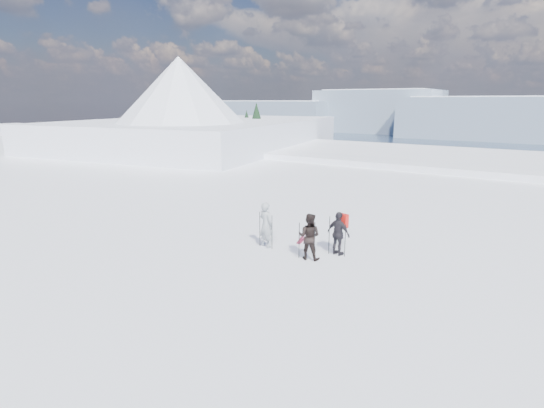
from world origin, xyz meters
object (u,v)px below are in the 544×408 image
at_px(skier_dark, 309,236).
at_px(skier_pack, 338,234).
at_px(skier_grey, 266,225).
at_px(skis_loose, 304,237).

height_order(skier_dark, skier_pack, skier_dark).
bearing_deg(skier_grey, skis_loose, -94.94).
bearing_deg(skier_grey, skier_pack, -149.95).
bearing_deg(skis_loose, skier_pack, -28.93).
xyz_separation_m(skier_grey, skier_dark, (1.90, -0.22, -0.04)).
relative_size(skier_grey, skier_dark, 1.05).
distance_m(skier_grey, skier_pack, 2.65).
height_order(skier_dark, skis_loose, skier_dark).
bearing_deg(skier_dark, skier_grey, -17.75).
distance_m(skier_dark, skis_loose, 2.45).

